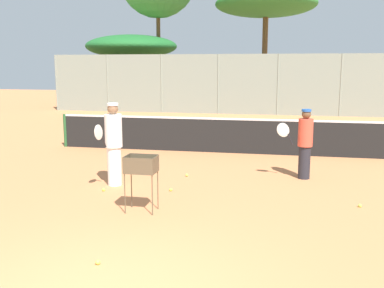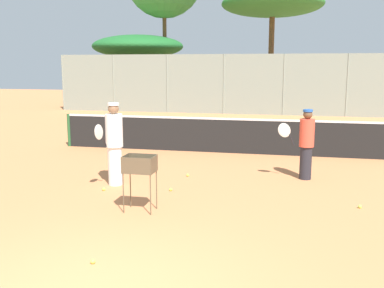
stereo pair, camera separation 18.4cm
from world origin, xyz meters
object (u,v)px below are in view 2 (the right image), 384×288
Objects in this scene: player_white_outfit at (114,143)px; parked_car at (266,96)px; tennis_net at (220,135)px; player_red_cap at (306,143)px; ball_cart at (140,169)px.

parked_car is (2.06, 20.16, -0.29)m from player_white_outfit.
player_red_cap is at bearing -48.16° from tennis_net.
ball_cart is 21.79m from parked_car.
player_white_outfit is 4.39m from player_red_cap.
tennis_net is 4.54m from player_white_outfit.
player_red_cap is at bearing -83.66° from parked_car.
ball_cart is 0.25× the size of parked_car.
tennis_net is 5.83m from ball_cart.
tennis_net is 15.97m from parked_car.
parked_car is (0.90, 21.77, -0.13)m from ball_cart.
parked_car reaches higher than ball_cart.
player_red_cap reaches higher than tennis_net.
player_white_outfit is 1.77× the size of ball_cart.
player_white_outfit reaches higher than player_red_cap.
tennis_net is at bearing -91.34° from parked_car.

